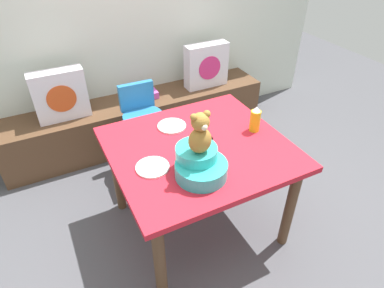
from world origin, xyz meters
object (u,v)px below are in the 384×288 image
at_px(infant_seat_teal, 200,164).
at_px(dinner_plate_far, 152,167).
at_px(pillow_floral_left, 60,95).
at_px(ketchup_bottle, 255,119).
at_px(pillow_floral_right, 206,65).
at_px(book_stack, 147,95).
at_px(highchair, 143,118).
at_px(teddy_bear, 200,134).
at_px(coffee_mug, 202,143).
at_px(dining_table, 199,159).
at_px(dinner_plate_near, 172,126).

relative_size(infant_seat_teal, dinner_plate_far, 1.65).
distance_m(pillow_floral_left, ketchup_bottle, 1.68).
relative_size(pillow_floral_left, pillow_floral_right, 1.00).
bearing_deg(pillow_floral_right, book_stack, 178.14).
relative_size(highchair, teddy_bear, 3.16).
distance_m(pillow_floral_right, coffee_mug, 1.48).
bearing_deg(teddy_bear, coffee_mug, 57.84).
height_order(highchair, teddy_bear, teddy_bear).
relative_size(pillow_floral_right, dining_table, 0.39).
height_order(pillow_floral_left, coffee_mug, pillow_floral_left).
height_order(pillow_floral_left, ketchup_bottle, ketchup_bottle).
relative_size(highchair, dinner_plate_near, 3.95).
height_order(highchair, ketchup_bottle, ketchup_bottle).
bearing_deg(highchair, dining_table, -82.97).
xyz_separation_m(pillow_floral_right, dinner_plate_near, (-0.80, -0.96, 0.07)).
bearing_deg(dining_table, ketchup_bottle, -1.02).
bearing_deg(book_stack, dinner_plate_far, -108.35).
xyz_separation_m(coffee_mug, dinner_plate_far, (-0.35, -0.04, -0.04)).
xyz_separation_m(pillow_floral_right, teddy_bear, (-0.86, -1.49, 0.34)).
height_order(dining_table, dinner_plate_near, dinner_plate_near).
bearing_deg(pillow_floral_right, dinner_plate_near, -129.92).
height_order(dining_table, teddy_bear, teddy_bear).
bearing_deg(dinner_plate_far, infant_seat_teal, -36.83).
distance_m(infant_seat_teal, ketchup_bottle, 0.59).
bearing_deg(dining_table, book_stack, 85.63).
distance_m(pillow_floral_left, coffee_mug, 1.46).
relative_size(pillow_floral_right, coffee_mug, 3.67).
height_order(pillow_floral_right, teddy_bear, teddy_bear).
bearing_deg(teddy_bear, dinner_plate_near, 83.65).
bearing_deg(book_stack, highchair, -114.57).
relative_size(pillow_floral_left, ketchup_bottle, 2.38).
bearing_deg(pillow_floral_left, dinner_plate_near, -57.38).
relative_size(dining_table, infant_seat_teal, 3.40).
bearing_deg(ketchup_bottle, book_stack, 104.32).
relative_size(dining_table, dinner_plate_far, 5.61).
height_order(book_stack, highchair, highchair).
distance_m(pillow_floral_left, teddy_bear, 1.62).
height_order(ketchup_bottle, coffee_mug, ketchup_bottle).
relative_size(book_stack, dining_table, 0.18).
distance_m(pillow_floral_left, infant_seat_teal, 1.59).
bearing_deg(dining_table, infant_seat_teal, -117.23).
height_order(teddy_bear, dinner_plate_near, teddy_bear).
xyz_separation_m(dining_table, coffee_mug, (0.01, -0.04, 0.15)).
distance_m(book_stack, dining_table, 1.28).
xyz_separation_m(book_stack, dinner_plate_near, (-0.16, -0.98, 0.25)).
xyz_separation_m(dining_table, infant_seat_teal, (-0.12, -0.24, 0.18)).
bearing_deg(dinner_plate_near, infant_seat_teal, -96.36).
bearing_deg(dining_table, dinner_plate_far, -168.51).
distance_m(highchair, ketchup_bottle, 1.04).
bearing_deg(book_stack, pillow_floral_left, -178.46).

